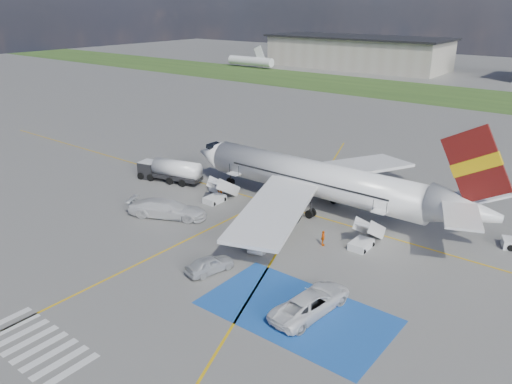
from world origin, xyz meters
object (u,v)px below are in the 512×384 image
at_px(fuel_tanker, 170,172).
at_px(car_silver_b, 263,241).
at_px(van_white_b, 167,206).
at_px(gpu_cart, 217,187).
at_px(van_white_a, 311,299).
at_px(airliner, 325,181).
at_px(car_silver_a, 210,264).

distance_m(fuel_tanker, car_silver_b, 21.72).
bearing_deg(car_silver_b, van_white_b, -14.32).
distance_m(gpu_cart, van_white_a, 26.15).
relative_size(airliner, van_white_a, 6.49).
distance_m(fuel_tanker, van_white_b, 11.38).
height_order(fuel_tanker, car_silver_b, fuel_tanker).
bearing_deg(van_white_a, gpu_cart, -26.60).
height_order(fuel_tanker, car_silver_a, fuel_tanker).
height_order(fuel_tanker, van_white_b, fuel_tanker).
bearing_deg(car_silver_a, car_silver_b, -83.35).
bearing_deg(van_white_a, van_white_b, -8.33).
relative_size(fuel_tanker, car_silver_b, 2.07).
relative_size(car_silver_b, van_white_b, 0.67).
distance_m(airliner, gpu_cart, 13.49).
relative_size(fuel_tanker, van_white_a, 1.56).
xyz_separation_m(car_silver_b, van_white_a, (9.11, -6.02, 0.36)).
bearing_deg(van_white_a, car_silver_b, -27.71).
bearing_deg(car_silver_a, van_white_b, -12.83).
bearing_deg(car_silver_b, fuel_tanker, -37.04).
distance_m(fuel_tanker, van_white_a, 32.42).
relative_size(airliner, gpu_cart, 19.13).
relative_size(airliner, van_white_b, 5.75).
distance_m(van_white_a, van_white_b, 22.08).
distance_m(airliner, van_white_b, 17.14).
distance_m(car_silver_b, van_white_b, 12.34).
height_order(gpu_cart, car_silver_b, gpu_cart).
height_order(car_silver_a, van_white_b, van_white_b).
height_order(airliner, van_white_a, airliner).
xyz_separation_m(car_silver_a, car_silver_b, (0.78, 6.39, -0.03)).
distance_m(car_silver_b, van_white_a, 10.92).
distance_m(airliner, car_silver_a, 17.89).
height_order(fuel_tanker, van_white_a, fuel_tanker).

